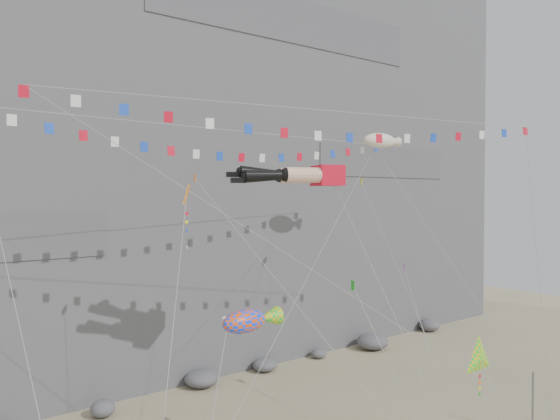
{
  "coord_description": "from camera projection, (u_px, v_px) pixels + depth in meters",
  "views": [
    {
      "loc": [
        -20.53,
        -19.4,
        14.66
      ],
      "look_at": [
        1.43,
        9.0,
        13.7
      ],
      "focal_mm": 35.0,
      "sensor_mm": 36.0,
      "label": 1
    }
  ],
  "objects": [
    {
      "name": "cliff",
      "position": [
        124.0,
        89.0,
        52.93
      ],
      "size": [
        80.0,
        28.0,
        50.0
      ],
      "primitive_type": "cube",
      "color": "slate",
      "rests_on": "ground"
    },
    {
      "name": "talus_boulders",
      "position": [
        201.0,
        379.0,
        41.72
      ],
      "size": [
        60.0,
        3.0,
        1.2
      ],
      "primitive_type": null,
      "color": "#5B5B60",
      "rests_on": "ground"
    },
    {
      "name": "anchor_pole_right",
      "position": [
        533.0,
        403.0,
        33.59
      ],
      "size": [
        0.12,
        0.12,
        3.78
      ],
      "primitive_type": "cylinder",
      "color": "slate",
      "rests_on": "ground"
    },
    {
      "name": "legs_kite",
      "position": [
        298.0,
        176.0,
        31.43
      ],
      "size": [
        6.82,
        13.94,
        19.27
      ],
      "rotation": [
        0.0,
        0.0,
        -0.36
      ],
      "color": "red",
      "rests_on": "ground"
    },
    {
      "name": "flag_banner_upper",
      "position": [
        231.0,
        131.0,
        34.46
      ],
      "size": [
        29.23,
        14.47,
        26.54
      ],
      "color": "red",
      "rests_on": "ground"
    },
    {
      "name": "flag_banner_lower",
      "position": [
        334.0,
        112.0,
        31.41
      ],
      "size": [
        31.92,
        9.48,
        24.31
      ],
      "color": "red",
      "rests_on": "ground"
    },
    {
      "name": "harlequin_kite",
      "position": [
        187.0,
        196.0,
        23.88
      ],
      "size": [
        5.94,
        6.96,
        16.56
      ],
      "color": "red",
      "rests_on": "ground"
    },
    {
      "name": "fish_windsock",
      "position": [
        244.0,
        322.0,
        24.62
      ],
      "size": [
        8.02,
        5.76,
        11.9
      ],
      "color": "#EB460C",
      "rests_on": "ground"
    },
    {
      "name": "delta_kite",
      "position": [
        480.0,
        359.0,
        27.98
      ],
      "size": [
        3.12,
        4.37,
        8.16
      ],
      "color": "#E4B90B",
      "rests_on": "ground"
    },
    {
      "name": "blimp_windsock",
      "position": [
        380.0,
        141.0,
        42.42
      ],
      "size": [
        4.94,
        13.71,
        22.92
      ],
      "color": "beige",
      "rests_on": "ground"
    },
    {
      "name": "small_kite_a",
      "position": [
        202.0,
        187.0,
        29.78
      ],
      "size": [
        6.58,
        14.73,
        21.91
      ],
      "color": "#FC6015",
      "rests_on": "ground"
    },
    {
      "name": "small_kite_b",
      "position": [
        405.0,
        271.0,
        35.44
      ],
      "size": [
        6.92,
        10.21,
        15.18
      ],
      "color": "purple",
      "rests_on": "ground"
    },
    {
      "name": "small_kite_c",
      "position": [
        354.0,
        288.0,
        28.3
      ],
      "size": [
        1.1,
        7.64,
        12.15
      ],
      "color": "#179A19",
      "rests_on": "ground"
    },
    {
      "name": "small_kite_d",
      "position": [
        363.0,
        185.0,
        41.2
      ],
      "size": [
        7.21,
        15.81,
        22.73
      ],
      "color": "yellow",
      "rests_on": "ground"
    }
  ]
}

